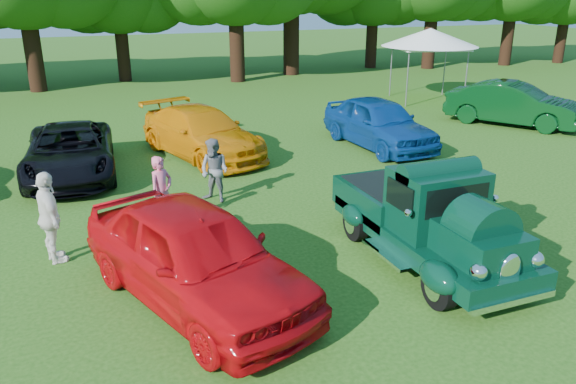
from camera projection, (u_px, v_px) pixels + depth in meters
name	position (u px, v px, depth m)	size (l,w,h in m)	color
ground	(350.00, 278.00, 10.29)	(120.00, 120.00, 0.00)	#214D11
hero_pickup	(427.00, 220.00, 10.77)	(2.25, 4.83, 1.89)	black
red_convertible	(195.00, 255.00, 9.27)	(2.01, 5.00, 1.70)	#BC080D
back_car_black	(70.00, 152.00, 15.68)	(2.34, 5.07, 1.41)	black
back_car_orange	(202.00, 133.00, 17.54)	(2.10, 5.17, 1.50)	orange
back_car_blue	(379.00, 123.00, 18.56)	(1.93, 4.80, 1.64)	navy
back_car_green	(513.00, 104.00, 21.53)	(1.72, 4.95, 1.63)	black
spectator_pink	(162.00, 192.00, 12.32)	(0.58, 0.38, 1.60)	#F46488
spectator_grey	(214.00, 171.00, 13.75)	(0.77, 0.60, 1.59)	slate
spectator_white	(50.00, 218.00, 10.62)	(1.07, 0.44, 1.82)	white
canopy_tent	(430.00, 38.00, 25.65)	(5.44, 5.44, 3.29)	white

